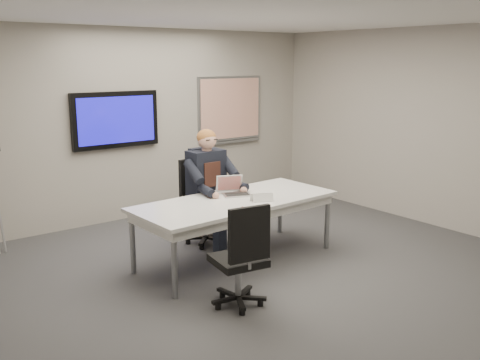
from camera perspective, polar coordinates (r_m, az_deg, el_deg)
floor at (r=6.08m, az=3.94°, el=-9.93°), size 6.00×6.00×0.02m
ceiling at (r=5.63m, az=4.39°, el=17.38°), size 6.00×6.00×0.02m
wall_back at (r=8.16m, az=-10.03°, el=5.91°), size 6.00×0.02×2.80m
wall_right at (r=7.99m, az=20.55°, el=5.16°), size 0.02×6.00×2.80m
conference_table at (r=6.25m, az=-0.46°, el=-2.83°), size 2.47×1.11×0.75m
tv_display at (r=7.88m, az=-13.12°, el=6.27°), size 1.30×0.09×0.80m
whiteboard at (r=8.94m, az=-1.07°, el=7.52°), size 1.25×0.08×1.10m
office_chair_far at (r=6.97m, az=-3.97°, el=-3.97°), size 0.58×0.58×1.10m
office_chair_near at (r=5.20m, az=0.04°, el=-10.07°), size 0.57×0.57×1.04m
seated_person at (r=6.68m, az=-2.67°, el=-2.35°), size 0.47×0.81×1.50m
laptop at (r=6.44m, az=-0.71°, el=-1.05°), size 0.38×0.41×0.23m
name_tent at (r=6.13m, az=2.32°, el=-1.85°), size 0.25×0.16×0.10m
pen at (r=5.84m, az=0.59°, el=-3.02°), size 0.02×0.13×0.01m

